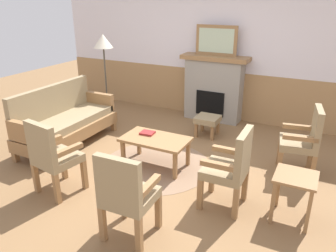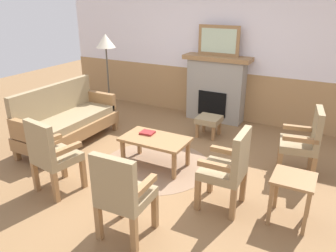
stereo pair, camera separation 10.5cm
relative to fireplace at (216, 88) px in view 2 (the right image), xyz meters
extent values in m
plane|color=olive|center=(0.00, -2.35, -0.65)|extent=(14.00, 14.00, 0.00)
cube|color=white|center=(0.00, 0.25, 0.70)|extent=(7.20, 0.12, 2.70)
cube|color=#A87F51|center=(0.00, 0.18, -0.18)|extent=(7.20, 0.02, 0.95)
cube|color=gray|center=(0.00, 0.00, -0.05)|extent=(1.10, 0.36, 1.20)
cube|color=black|center=(0.00, -0.19, -0.27)|extent=(0.56, 0.02, 0.48)
cube|color=olive|center=(0.00, 0.00, 0.59)|extent=(1.30, 0.44, 0.08)
cube|color=olive|center=(0.00, 0.00, 0.91)|extent=(0.80, 0.03, 0.56)
cube|color=#B2C6A8|center=(0.00, -0.02, 0.91)|extent=(0.68, 0.01, 0.44)
cube|color=olive|center=(-1.43, -3.09, -0.57)|extent=(0.08, 0.08, 0.16)
cube|color=olive|center=(-1.43, -1.41, -0.57)|extent=(0.08, 0.08, 0.16)
cube|color=olive|center=(-2.03, -3.09, -0.57)|extent=(0.08, 0.08, 0.16)
cube|color=olive|center=(-2.03, -1.41, -0.57)|extent=(0.08, 0.08, 0.16)
cube|color=olive|center=(-1.73, -2.25, -0.39)|extent=(0.70, 1.80, 0.20)
cube|color=#937F5B|center=(-1.73, -2.25, -0.23)|extent=(0.60, 1.70, 0.12)
cube|color=#937F5B|center=(-2.03, -2.25, 0.08)|extent=(0.10, 1.70, 0.50)
cube|color=olive|center=(-1.73, -3.10, -0.12)|extent=(0.60, 0.10, 0.30)
cube|color=olive|center=(-1.73, -1.40, -0.12)|extent=(0.60, 0.10, 0.30)
cube|color=olive|center=(-0.49, -2.47, -0.45)|extent=(0.05, 0.05, 0.40)
cube|color=olive|center=(0.35, -2.47, -0.45)|extent=(0.05, 0.05, 0.40)
cube|color=olive|center=(-0.49, -2.03, -0.45)|extent=(0.05, 0.05, 0.40)
cube|color=olive|center=(0.35, -2.03, -0.45)|extent=(0.05, 0.05, 0.40)
cube|color=olive|center=(-0.07, -2.25, -0.23)|extent=(0.96, 0.56, 0.04)
cylinder|color=#896B51|center=(-0.07, -2.25, -0.65)|extent=(1.62, 1.62, 0.01)
cube|color=maroon|center=(-0.26, -2.17, -0.20)|extent=(0.21, 0.18, 0.03)
cube|color=olive|center=(0.06, -1.01, -0.52)|extent=(0.05, 0.05, 0.26)
cube|color=olive|center=(0.36, -1.01, -0.52)|extent=(0.05, 0.05, 0.26)
cube|color=olive|center=(0.06, -0.71, -0.52)|extent=(0.05, 0.05, 0.26)
cube|color=olive|center=(0.36, -0.71, -0.52)|extent=(0.05, 0.05, 0.26)
cube|color=#937F5B|center=(0.21, -0.86, -0.34)|extent=(0.40, 0.40, 0.10)
cube|color=olive|center=(1.60, -1.80, -0.45)|extent=(0.07, 0.07, 0.40)
cube|color=olive|center=(1.53, -1.39, -0.45)|extent=(0.07, 0.07, 0.40)
cube|color=olive|center=(2.02, -1.74, -0.45)|extent=(0.07, 0.07, 0.40)
cube|color=olive|center=(1.95, -1.32, -0.45)|extent=(0.07, 0.07, 0.40)
cube|color=#937F5B|center=(1.77, -1.56, -0.20)|extent=(0.55, 0.55, 0.10)
cube|color=#937F5B|center=(1.97, -1.53, 0.09)|extent=(0.16, 0.49, 0.48)
cube|color=olive|center=(1.81, -1.76, -0.03)|extent=(0.45, 0.14, 0.06)
cube|color=olive|center=(1.74, -1.36, -0.03)|extent=(0.45, 0.14, 0.06)
cube|color=olive|center=(0.90, -2.95, -0.45)|extent=(0.06, 0.06, 0.40)
cube|color=olive|center=(0.89, -2.53, -0.45)|extent=(0.06, 0.06, 0.40)
cube|color=olive|center=(1.32, -2.95, -0.45)|extent=(0.06, 0.06, 0.40)
cube|color=olive|center=(1.31, -2.53, -0.45)|extent=(0.06, 0.06, 0.40)
cube|color=#937F5B|center=(1.11, -2.74, -0.20)|extent=(0.49, 0.49, 0.10)
cube|color=#937F5B|center=(1.31, -2.74, 0.09)|extent=(0.09, 0.48, 0.48)
cube|color=olive|center=(1.11, -2.95, -0.03)|extent=(0.44, 0.08, 0.06)
cube|color=olive|center=(1.10, -2.54, -0.03)|extent=(0.44, 0.08, 0.06)
cube|color=olive|center=(0.20, -3.47, -0.45)|extent=(0.06, 0.06, 0.40)
cube|color=olive|center=(0.62, -3.46, -0.45)|extent=(0.06, 0.06, 0.40)
cube|color=olive|center=(0.22, -3.89, -0.45)|extent=(0.06, 0.06, 0.40)
cube|color=olive|center=(0.64, -3.88, -0.45)|extent=(0.06, 0.06, 0.40)
cube|color=#937F5B|center=(0.42, -3.67, -0.20)|extent=(0.50, 0.50, 0.10)
cube|color=#937F5B|center=(0.43, -3.87, 0.09)|extent=(0.48, 0.10, 0.48)
cube|color=olive|center=(0.21, -3.68, -0.03)|extent=(0.09, 0.44, 0.06)
cube|color=olive|center=(0.62, -3.67, -0.03)|extent=(0.09, 0.44, 0.06)
cube|color=olive|center=(-1.01, -3.14, -0.45)|extent=(0.07, 0.07, 0.40)
cube|color=olive|center=(-0.60, -3.20, -0.45)|extent=(0.07, 0.07, 0.40)
cube|color=olive|center=(-1.08, -3.55, -0.45)|extent=(0.07, 0.07, 0.40)
cube|color=olive|center=(-0.66, -3.62, -0.45)|extent=(0.07, 0.07, 0.40)
cube|color=#937F5B|center=(-0.84, -3.38, -0.20)|extent=(0.55, 0.55, 0.10)
cube|color=#937F5B|center=(-0.87, -3.58, 0.09)|extent=(0.49, 0.16, 0.48)
cube|color=olive|center=(-1.04, -3.35, -0.03)|extent=(0.14, 0.45, 0.06)
cube|color=olive|center=(-0.64, -3.41, -0.03)|extent=(0.14, 0.45, 0.06)
cube|color=olive|center=(1.69, -2.48, -0.39)|extent=(0.04, 0.04, 0.52)
cube|color=olive|center=(2.05, -2.48, -0.39)|extent=(0.04, 0.04, 0.52)
cube|color=olive|center=(1.69, -2.84, -0.39)|extent=(0.04, 0.04, 0.52)
cube|color=olive|center=(2.05, -2.84, -0.39)|extent=(0.04, 0.04, 0.52)
cube|color=olive|center=(1.87, -2.66, -0.12)|extent=(0.44, 0.44, 0.03)
cylinder|color=#332D28|center=(-1.87, -0.98, -0.64)|extent=(0.24, 0.24, 0.03)
cylinder|color=#4C473D|center=(-1.87, -0.98, 0.08)|extent=(0.03, 0.03, 1.40)
cone|color=silver|center=(-1.87, -0.98, 0.90)|extent=(0.36, 0.36, 0.25)
camera|label=1|loc=(2.03, -6.02, 1.69)|focal=35.18mm
camera|label=2|loc=(2.13, -5.97, 1.69)|focal=35.18mm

